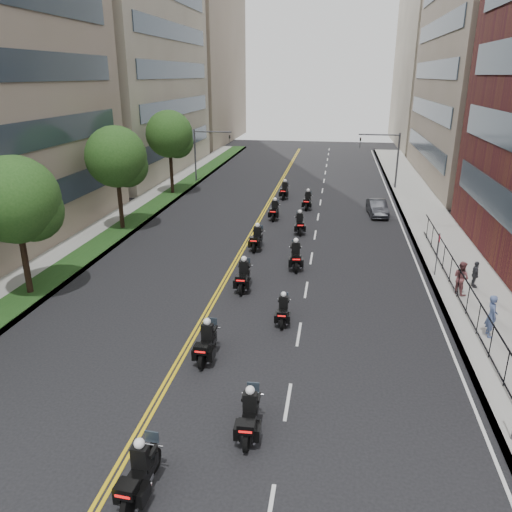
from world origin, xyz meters
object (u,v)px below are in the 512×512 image
Objects in this scene: motorcycle_9 at (308,201)px; parked_sedan at (377,208)px; motorcycle_2 at (207,344)px; motorcycle_5 at (296,257)px; motorcycle_3 at (283,311)px; motorcycle_8 at (275,211)px; pedestrian_c at (475,274)px; motorcycle_1 at (250,417)px; motorcycle_7 at (300,224)px; pedestrian_a at (492,316)px; pedestrian_b at (461,278)px; motorcycle_10 at (285,191)px; motorcycle_4 at (244,277)px; motorcycle_6 at (257,239)px; motorcycle_0 at (140,474)px.

motorcycle_9 is 5.96m from parked_sedan.
motorcycle_9 is at bearing 85.16° from motorcycle_2.
motorcycle_5 is 14.29m from parked_sedan.
motorcycle_3 is 17.91m from motorcycle_8.
motorcycle_8 is 17.45m from pedestrian_c.
motorcycle_7 is (-0.12, 22.20, 0.00)m from motorcycle_1.
pedestrian_a reaches higher than pedestrian_b.
motorcycle_9 is 4.31m from motorcycle_10.
motorcycle_7 is at bearing -75.35° from motorcycle_10.
motorcycle_1 is 1.59× the size of pedestrian_c.
motorcycle_4 is 21.51m from motorcycle_10.
motorcycle_4 is (0.19, 7.21, 0.03)m from motorcycle_2.
motorcycle_4 is 6.68m from motorcycle_6.
motorcycle_6 reaches higher than motorcycle_9.
motorcycle_4 is at bearing 71.71° from pedestrian_a.
motorcycle_5 reaches higher than motorcycle_2.
motorcycle_4 is 1.30× the size of pedestrian_a.
pedestrian_b is at bearing 51.87° from motorcycle_1.
motorcycle_4 reaches higher than pedestrian_c.
motorcycle_1 reaches higher than pedestrian_c.
motorcycle_6 is 1.26× the size of pedestrian_a.
motorcycle_4 is (-2.32, 11.46, 0.05)m from motorcycle_1.
motorcycle_4 reaches higher than motorcycle_8.
pedestrian_a is at bearing -45.30° from motorcycle_5.
motorcycle_3 is 0.85× the size of motorcycle_10.
pedestrian_a reaches higher than parked_sedan.
motorcycle_9 is at bearing 88.97° from motorcycle_0.
pedestrian_c is at bearing -54.28° from motorcycle_9.
pedestrian_a reaches higher than motorcycle_3.
motorcycle_5 is 1.03× the size of motorcycle_10.
parked_sedan is (5.66, 13.12, -0.09)m from motorcycle_5.
motorcycle_1 is 7.92m from motorcycle_3.
motorcycle_0 is 14.37m from motorcycle_4.
motorcycle_0 is at bearing 131.00° from pedestrian_a.
motorcycle_10 is at bearing 93.24° from motorcycle_0.
parked_sedan is (8.23, -4.77, -0.07)m from motorcycle_10.
motorcycle_10 is (-2.26, 10.77, 0.03)m from motorcycle_7.
motorcycle_0 is 1.01× the size of motorcycle_8.
motorcycle_2 reaches higher than motorcycle_7.
motorcycle_5 is at bearing -118.74° from parked_sedan.
motorcycle_3 is at bearing -81.27° from motorcycle_10.
motorcycle_10 reaches higher than motorcycle_2.
motorcycle_7 is 0.96× the size of motorcycle_10.
motorcycle_2 is at bearing -105.22° from motorcycle_7.
pedestrian_a is at bearing 150.35° from pedestrian_b.
pedestrian_a is at bearing 17.77° from motorcycle_2.
motorcycle_5 reaches higher than motorcycle_1.
parked_sedan is at bearing 78.40° from motorcycle_0.
motorcycle_2 is at bearing -92.05° from motorcycle_9.
pedestrian_b reaches higher than motorcycle_4.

